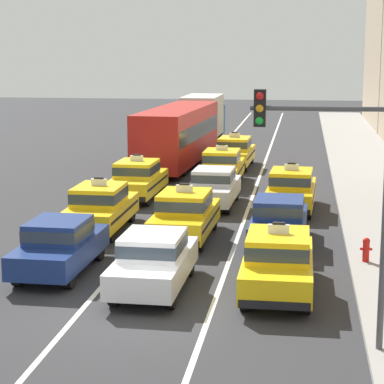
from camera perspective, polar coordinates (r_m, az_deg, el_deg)
name	(u,v)px	position (r m, az deg, el deg)	size (l,w,h in m)	color
ground_plane	(144,315)	(18.89, -3.62, -9.13)	(160.00, 160.00, 0.00)	#2B2B2D
lane_stripe_left_center	(195,178)	(38.29, 0.23, 1.07)	(0.14, 80.00, 0.01)	silver
lane_stripe_center_right	(259,179)	(37.97, 5.01, 0.95)	(0.14, 80.00, 0.01)	silver
sidewalk_curb	(384,201)	(33.16, 14.19, -0.64)	(4.00, 90.00, 0.15)	gray
sedan_left_nearest	(60,244)	(22.32, -9.87, -3.87)	(1.82, 4.32, 1.58)	black
taxi_left_second	(100,207)	(27.19, -6.88, -1.10)	(1.82, 4.56, 1.96)	black
taxi_left_third	(137,179)	(32.91, -4.10, 1.00)	(1.90, 4.59, 1.96)	black
bus_left_fourth	(178,133)	(42.01, -1.05, 4.42)	(3.11, 11.32, 3.22)	black
box_truck_left_fifth	(204,117)	(52.60, 0.89, 5.64)	(2.37, 6.99, 3.27)	black
sedan_center_nearest	(153,259)	(20.46, -2.90, -5.06)	(1.81, 4.32, 1.58)	black
taxi_center_second	(185,214)	(25.80, -0.53, -1.67)	(1.92, 4.60, 1.96)	black
sedan_center_third	(214,186)	(31.24, 1.65, 0.45)	(1.87, 4.34, 1.58)	black
taxi_center_fourth	(222,166)	(36.35, 2.25, 1.94)	(1.84, 4.57, 1.96)	black
taxi_center_fifth	(235,151)	(41.63, 3.21, 3.05)	(1.97, 4.62, 1.96)	black
taxi_right_nearest	(278,261)	(20.27, 6.44, -5.18)	(1.82, 4.56, 1.96)	black
sedan_right_second	(279,220)	(25.26, 6.52, -2.07)	(1.86, 4.34, 1.58)	black
taxi_right_third	(291,189)	(30.64, 7.43, 0.22)	(2.00, 4.63, 1.96)	black
fire_hydrant	(366,248)	(23.28, 12.89, -4.14)	(0.36, 0.22, 0.73)	red
traffic_light_pole	(339,176)	(15.86, 10.93, 1.16)	(2.87, 0.33, 5.58)	#47474C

